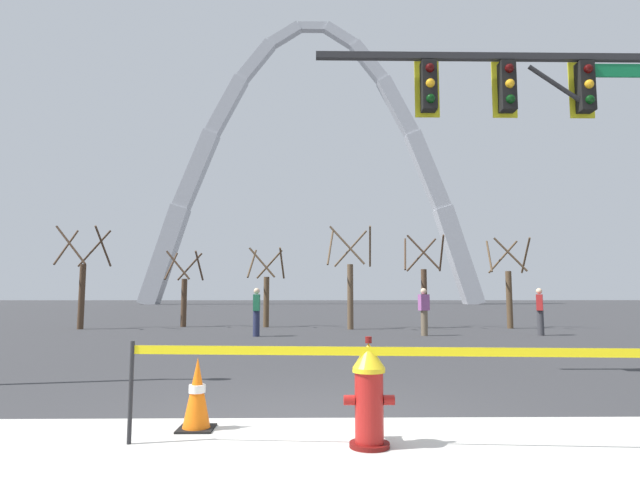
# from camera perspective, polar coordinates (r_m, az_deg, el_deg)

# --- Properties ---
(ground_plane) EXTENTS (240.00, 240.00, 0.00)m
(ground_plane) POSITION_cam_1_polar(r_m,az_deg,el_deg) (5.75, -0.79, -19.89)
(ground_plane) COLOR #333335
(fire_hydrant) EXTENTS (0.46, 0.48, 0.99)m
(fire_hydrant) POSITION_cam_1_polar(r_m,az_deg,el_deg) (4.89, 5.45, -16.72)
(fire_hydrant) COLOR #5E0F0D
(fire_hydrant) RESTS_ON ground
(caution_tape_barrier) EXTENTS (4.95, 0.43, 0.94)m
(caution_tape_barrier) POSITION_cam_1_polar(r_m,az_deg,el_deg) (4.83, 8.66, -14.72)
(caution_tape_barrier) COLOR #232326
(caution_tape_barrier) RESTS_ON ground
(traffic_cone_by_hydrant) EXTENTS (0.36, 0.36, 0.73)m
(traffic_cone_by_hydrant) POSITION_cam_1_polar(r_m,az_deg,el_deg) (5.62, -13.48, -16.31)
(traffic_cone_by_hydrant) COLOR black
(traffic_cone_by_hydrant) RESTS_ON ground
(traffic_signal_gantry) EXTENTS (6.42, 0.44, 6.00)m
(traffic_signal_gantry) POSITION_cam_1_polar(r_m,az_deg,el_deg) (10.24, 25.82, 10.96)
(traffic_signal_gantry) COLOR #232326
(traffic_signal_gantry) RESTS_ON ground
(monument_arch) EXTENTS (48.72, 2.52, 42.38)m
(monument_arch) POSITION_cam_1_polar(r_m,az_deg,el_deg) (75.27, -0.86, 7.19)
(monument_arch) COLOR #B2B5BC
(monument_arch) RESTS_ON ground
(tree_far_left) EXTENTS (1.88, 1.89, 4.08)m
(tree_far_left) POSITION_cam_1_polar(r_m,az_deg,el_deg) (22.83, -24.88, -4.41)
(tree_far_left) COLOR #473323
(tree_far_left) RESTS_ON ground
(tree_left_mid) EXTENTS (1.50, 1.51, 3.22)m
(tree_left_mid) POSITION_cam_1_polar(r_m,az_deg,el_deg) (22.93, -14.85, -5.73)
(tree_left_mid) COLOR #473323
(tree_left_mid) RESTS_ON ground
(tree_center_left) EXTENTS (1.56, 1.57, 3.35)m
(tree_center_left) POSITION_cam_1_polar(r_m,az_deg,el_deg) (22.14, -5.98, -5.75)
(tree_center_left) COLOR brown
(tree_center_left) RESTS_ON ground
(tree_center_right) EXTENTS (1.87, 1.89, 4.06)m
(tree_center_right) POSITION_cam_1_polar(r_m,az_deg,el_deg) (20.67, 3.36, -4.87)
(tree_center_right) COLOR brown
(tree_center_right) RESTS_ON ground
(tree_right_mid) EXTENTS (1.77, 1.78, 3.82)m
(tree_right_mid) POSITION_cam_1_polar(r_m,az_deg,el_deg) (21.99, 11.46, -5.11)
(tree_right_mid) COLOR #473323
(tree_right_mid) RESTS_ON ground
(tree_far_right) EXTENTS (1.70, 1.71, 3.67)m
(tree_far_right) POSITION_cam_1_polar(r_m,az_deg,el_deg) (22.55, 20.20, -5.05)
(tree_far_right) COLOR brown
(tree_far_right) RESTS_ON ground
(pedestrian_walking_left) EXTENTS (0.33, 0.39, 1.59)m
(pedestrian_walking_left) POSITION_cam_1_polar(r_m,az_deg,el_deg) (19.08, 23.22, -7.26)
(pedestrian_walking_left) COLOR #38383D
(pedestrian_walking_left) RESTS_ON ground
(pedestrian_standing_center) EXTENTS (0.39, 0.31, 1.59)m
(pedestrian_standing_center) POSITION_cam_1_polar(r_m,az_deg,el_deg) (17.79, 11.47, -7.75)
(pedestrian_standing_center) COLOR brown
(pedestrian_standing_center) RESTS_ON ground
(pedestrian_walking_right) EXTENTS (0.22, 0.34, 1.59)m
(pedestrian_walking_right) POSITION_cam_1_polar(r_m,az_deg,el_deg) (17.27, -7.06, -7.87)
(pedestrian_walking_right) COLOR #232847
(pedestrian_walking_right) RESTS_ON ground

